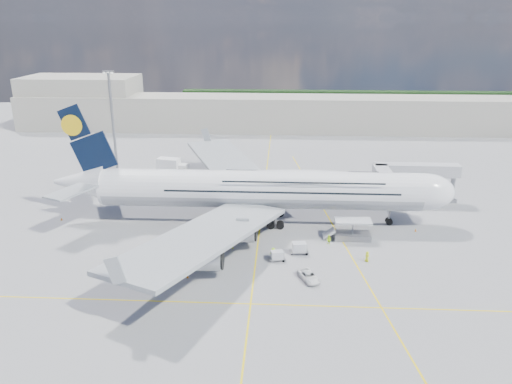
# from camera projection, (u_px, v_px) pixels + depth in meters

# --- Properties ---
(ground) EXTENTS (300.00, 300.00, 0.00)m
(ground) POSITION_uv_depth(u_px,v_px,m) (258.00, 243.00, 88.88)
(ground) COLOR gray
(ground) RESTS_ON ground
(taxi_line_main) EXTENTS (0.25, 220.00, 0.01)m
(taxi_line_main) POSITION_uv_depth(u_px,v_px,m) (258.00, 243.00, 88.87)
(taxi_line_main) COLOR yellow
(taxi_line_main) RESTS_ON ground
(taxi_line_cross) EXTENTS (120.00, 0.25, 0.01)m
(taxi_line_cross) POSITION_uv_depth(u_px,v_px,m) (251.00, 304.00, 70.02)
(taxi_line_cross) COLOR yellow
(taxi_line_cross) RESTS_ON ground
(taxi_line_diag) EXTENTS (14.16, 99.06, 0.01)m
(taxi_line_diag) POSITION_uv_depth(u_px,v_px,m) (332.00, 223.00, 97.58)
(taxi_line_diag) COLOR yellow
(taxi_line_diag) RESTS_ON ground
(airliner) EXTENTS (77.26, 79.15, 23.71)m
(airliner) POSITION_uv_depth(u_px,v_px,m) (262.00, 189.00, 96.02)
(airliner) COLOR white
(airliner) RESTS_ON ground
(jet_bridge) EXTENTS (18.80, 12.10, 8.50)m
(jet_bridge) POSITION_uv_depth(u_px,v_px,m) (404.00, 175.00, 104.81)
(jet_bridge) COLOR #B7B7BC
(jet_bridge) RESTS_ON ground
(cargo_loader) EXTENTS (8.53, 3.20, 3.67)m
(cargo_loader) POSITION_uv_depth(u_px,v_px,m) (351.00, 232.00, 90.32)
(cargo_loader) COLOR silver
(cargo_loader) RESTS_ON ground
(light_mast) EXTENTS (3.00, 0.70, 25.50)m
(light_mast) POSITION_uv_depth(u_px,v_px,m) (113.00, 119.00, 128.99)
(light_mast) COLOR gray
(light_mast) RESTS_ON ground
(terminal) EXTENTS (180.00, 16.00, 12.00)m
(terminal) POSITION_uv_depth(u_px,v_px,m) (272.00, 113.00, 176.43)
(terminal) COLOR #B2AD9E
(terminal) RESTS_ON ground
(hangar) EXTENTS (40.00, 22.00, 18.00)m
(hangar) POSITION_uv_depth(u_px,v_px,m) (82.00, 101.00, 183.76)
(hangar) COLOR #B2AD9E
(hangar) RESTS_ON ground
(tree_line) EXTENTS (160.00, 6.00, 8.00)m
(tree_line) POSITION_uv_depth(u_px,v_px,m) (366.00, 100.00, 217.45)
(tree_line) COLOR #193814
(tree_line) RESTS_ON ground
(dolly_row_a) EXTENTS (3.78, 2.92, 0.49)m
(dolly_row_a) POSITION_uv_depth(u_px,v_px,m) (202.00, 236.00, 90.95)
(dolly_row_a) COLOR gray
(dolly_row_a) RESTS_ON ground
(dolly_row_b) EXTENTS (3.74, 2.78, 0.49)m
(dolly_row_b) POSITION_uv_depth(u_px,v_px,m) (135.00, 269.00, 79.11)
(dolly_row_b) COLOR gray
(dolly_row_b) RESTS_ON ground
(dolly_row_c) EXTENTS (3.18, 1.77, 1.98)m
(dolly_row_c) POSITION_uv_depth(u_px,v_px,m) (233.00, 234.00, 90.08)
(dolly_row_c) COLOR gray
(dolly_row_c) RESTS_ON ground
(dolly_back) EXTENTS (3.06, 2.22, 0.40)m
(dolly_back) POSITION_uv_depth(u_px,v_px,m) (126.00, 265.00, 80.45)
(dolly_back) COLOR gray
(dolly_back) RESTS_ON ground
(dolly_nose_far) EXTENTS (2.89, 1.93, 1.68)m
(dolly_nose_far) POSITION_uv_depth(u_px,v_px,m) (277.00, 256.00, 82.28)
(dolly_nose_far) COLOR gray
(dolly_nose_far) RESTS_ON ground
(dolly_nose_near) EXTENTS (3.31, 2.02, 1.98)m
(dolly_nose_near) POSITION_uv_depth(u_px,v_px,m) (299.00, 248.00, 84.68)
(dolly_nose_near) COLOR gray
(dolly_nose_near) RESTS_ON ground
(baggage_tug) EXTENTS (3.14, 2.31, 1.78)m
(baggage_tug) POSITION_uv_depth(u_px,v_px,m) (189.00, 248.00, 85.08)
(baggage_tug) COLOR white
(baggage_tug) RESTS_ON ground
(catering_truck_inner) EXTENTS (7.89, 4.80, 4.39)m
(catering_truck_inner) POSITION_uv_depth(u_px,v_px,m) (220.00, 184.00, 114.12)
(catering_truck_inner) COLOR gray
(catering_truck_inner) RESTS_ON ground
(catering_truck_outer) EXTENTS (8.11, 4.34, 4.59)m
(catering_truck_outer) POSITION_uv_depth(u_px,v_px,m) (172.00, 168.00, 126.08)
(catering_truck_outer) COLOR gray
(catering_truck_outer) RESTS_ON ground
(service_van) EXTENTS (3.84, 5.22, 1.32)m
(service_van) POSITION_uv_depth(u_px,v_px,m) (309.00, 276.00, 76.14)
(service_van) COLOR white
(service_van) RESTS_ON ground
(crew_nose) EXTENTS (0.67, 0.63, 1.54)m
(crew_nose) POSITION_uv_depth(u_px,v_px,m) (368.00, 222.00, 96.31)
(crew_nose) COLOR #BDFD1A
(crew_nose) RESTS_ON ground
(crew_loader) EXTENTS (1.14, 1.10, 1.85)m
(crew_loader) POSITION_uv_depth(u_px,v_px,m) (329.00, 240.00, 87.97)
(crew_loader) COLOR #C7FA1A
(crew_loader) RESTS_ON ground
(crew_wing) EXTENTS (0.52, 0.94, 1.52)m
(crew_wing) POSITION_uv_depth(u_px,v_px,m) (233.00, 245.00, 86.55)
(crew_wing) COLOR #D4E518
(crew_wing) RESTS_ON ground
(crew_van) EXTENTS (1.03, 1.07, 1.85)m
(crew_van) POSITION_uv_depth(u_px,v_px,m) (367.00, 257.00, 81.88)
(crew_van) COLOR yellow
(crew_van) RESTS_ON ground
(crew_tug) EXTENTS (1.35, 1.00, 1.86)m
(crew_tug) POSITION_uv_depth(u_px,v_px,m) (273.00, 253.00, 83.11)
(crew_tug) COLOR #B5FF1A
(crew_tug) RESTS_ON ground
(cone_nose) EXTENTS (0.41, 0.41, 0.52)m
(cone_nose) POSITION_uv_depth(u_px,v_px,m) (416.00, 230.00, 93.76)
(cone_nose) COLOR orange
(cone_nose) RESTS_ON ground
(cone_wing_left_inner) EXTENTS (0.39, 0.39, 0.50)m
(cone_wing_left_inner) POSITION_uv_depth(u_px,v_px,m) (229.00, 188.00, 117.11)
(cone_wing_left_inner) COLOR orange
(cone_wing_left_inner) RESTS_ON ground
(cone_wing_left_outer) EXTENTS (0.39, 0.39, 0.50)m
(cone_wing_left_outer) POSITION_uv_depth(u_px,v_px,m) (195.00, 183.00, 120.44)
(cone_wing_left_outer) COLOR orange
(cone_wing_left_outer) RESTS_ON ground
(cone_wing_right_inner) EXTENTS (0.46, 0.46, 0.58)m
(cone_wing_right_inner) POSITION_uv_depth(u_px,v_px,m) (232.00, 243.00, 88.34)
(cone_wing_right_inner) COLOR orange
(cone_wing_right_inner) RESTS_ON ground
(cone_wing_right_outer) EXTENTS (0.43, 0.43, 0.54)m
(cone_wing_right_outer) POSITION_uv_depth(u_px,v_px,m) (188.00, 276.00, 76.97)
(cone_wing_right_outer) COLOR orange
(cone_wing_right_outer) RESTS_ON ground
(cone_tail) EXTENTS (0.42, 0.42, 0.54)m
(cone_tail) POSITION_uv_depth(u_px,v_px,m) (61.00, 219.00, 98.91)
(cone_tail) COLOR orange
(cone_tail) RESTS_ON ground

